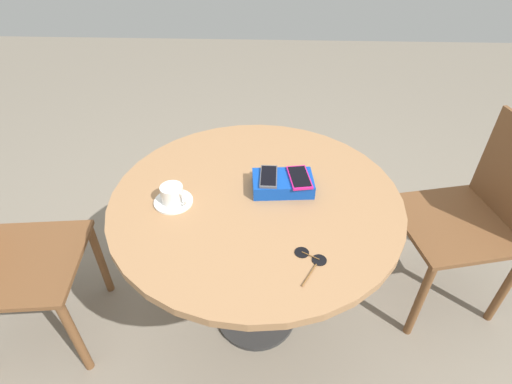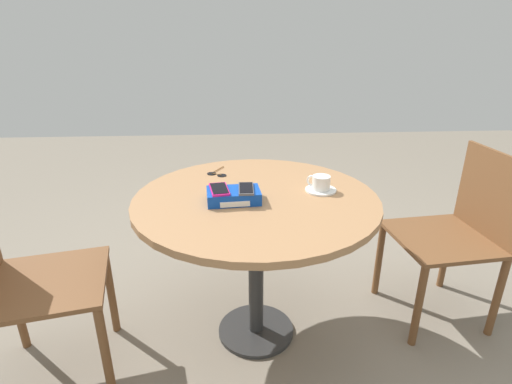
% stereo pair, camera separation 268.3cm
% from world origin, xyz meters
% --- Properties ---
extents(ground_plane, '(8.00, 8.00, 0.00)m').
position_xyz_m(ground_plane, '(0.00, 0.00, 0.00)').
color(ground_plane, gray).
extents(round_table, '(1.05, 1.05, 0.73)m').
position_xyz_m(round_table, '(0.00, 0.00, 0.63)').
color(round_table, '#2D2D2D').
rests_on(round_table, ground_plane).
extents(phone_box, '(0.23, 0.15, 0.05)m').
position_xyz_m(phone_box, '(-0.10, -0.05, 0.75)').
color(phone_box, '#0F42AD').
rests_on(phone_box, round_table).
extents(phone_magenta, '(0.09, 0.15, 0.01)m').
position_xyz_m(phone_magenta, '(-0.15, -0.05, 0.78)').
color(phone_magenta, '#D11975').
rests_on(phone_magenta, phone_box).
extents(phone_gray, '(0.06, 0.13, 0.01)m').
position_xyz_m(phone_gray, '(-0.04, -0.05, 0.78)').
color(phone_gray, '#515156').
rests_on(phone_gray, phone_box).
extents(saucer, '(0.14, 0.14, 0.01)m').
position_xyz_m(saucer, '(0.29, 0.05, 0.73)').
color(saucer, white).
rests_on(saucer, round_table).
extents(coffee_cup, '(0.10, 0.08, 0.06)m').
position_xyz_m(coffee_cup, '(0.29, 0.05, 0.77)').
color(coffee_cup, white).
rests_on(coffee_cup, saucer).
extents(sunglasses, '(0.10, 0.15, 0.01)m').
position_xyz_m(sunglasses, '(-0.18, 0.29, 0.73)').
color(sunglasses, black).
rests_on(sunglasses, round_table).
extents(chair_near_window, '(0.49, 0.49, 0.87)m').
position_xyz_m(chair_near_window, '(0.99, 0.11, 0.46)').
color(chair_near_window, brown).
rests_on(chair_near_window, ground_plane).
extents(chair_far_side, '(0.54, 0.54, 0.89)m').
position_xyz_m(chair_far_side, '(-0.92, -0.20, 0.47)').
color(chair_far_side, brown).
rests_on(chair_far_side, ground_plane).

